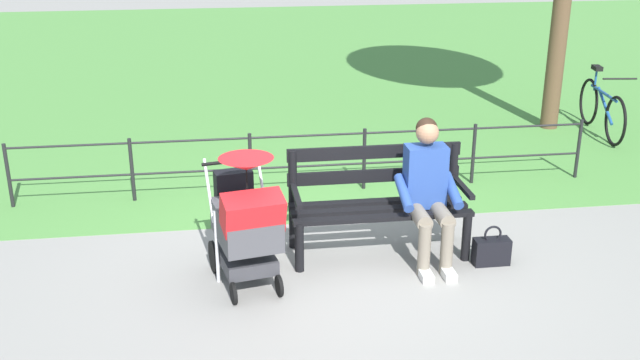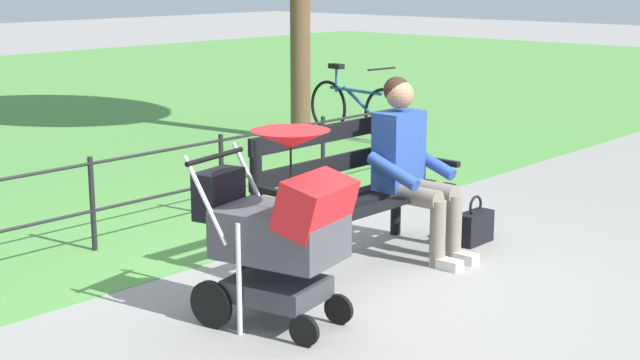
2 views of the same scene
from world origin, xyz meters
TOP-DOWN VIEW (x-y plane):
  - ground_plane at (0.00, 0.00)m, footprint 60.00×60.00m
  - park_bench at (-0.44, -0.12)m, footprint 1.60×0.60m
  - person_on_bench at (-0.84, 0.11)m, footprint 0.53×0.74m
  - stroller at (0.77, 0.38)m, footprint 0.65×0.96m
  - handbag at (-1.39, 0.31)m, footprint 0.32×0.14m
  - park_fence at (0.00, -1.66)m, footprint 6.32×0.04m
  - bicycle at (-4.26, -3.25)m, footprint 0.44×1.65m

SIDE VIEW (x-z plane):
  - ground_plane at x=0.00m, z-range 0.00..0.00m
  - handbag at x=-1.39m, z-range -0.06..0.31m
  - bicycle at x=-4.26m, z-range -0.08..0.81m
  - park_fence at x=0.00m, z-range 0.06..0.76m
  - park_bench at x=-0.44m, z-range 0.05..1.01m
  - stroller at x=0.77m, z-range 0.02..1.17m
  - person_on_bench at x=-0.84m, z-range 0.04..1.31m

